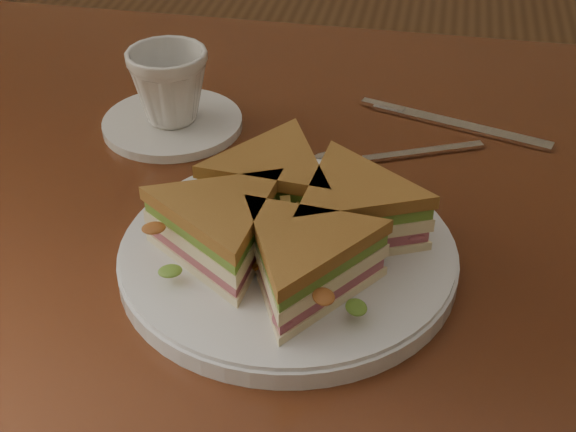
{
  "coord_description": "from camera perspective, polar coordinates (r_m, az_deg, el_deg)",
  "views": [
    {
      "loc": [
        0.1,
        -0.64,
        1.18
      ],
      "look_at": [
        0.0,
        -0.12,
        0.8
      ],
      "focal_mm": 50.0,
      "sensor_mm": 36.0,
      "label": 1
    }
  ],
  "objects": [
    {
      "name": "knife",
      "position": [
        0.9,
        11.23,
        6.52
      ],
      "size": [
        0.21,
        0.08,
        0.0
      ],
      "rotation": [
        0.0,
        0.0,
        -0.3
      ],
      "color": "silver",
      "rests_on": "table"
    },
    {
      "name": "spoon",
      "position": [
        0.82,
        4.92,
        4.02
      ],
      "size": [
        0.17,
        0.09,
        0.01
      ],
      "rotation": [
        0.0,
        0.0,
        0.43
      ],
      "color": "silver",
      "rests_on": "table"
    },
    {
      "name": "table",
      "position": [
        0.84,
        1.26,
        -3.67
      ],
      "size": [
        1.2,
        0.8,
        0.75
      ],
      "color": "#3C1A0D",
      "rests_on": "ground"
    },
    {
      "name": "coffee_cup",
      "position": [
        0.86,
        -8.46,
        9.13
      ],
      "size": [
        0.1,
        0.1,
        0.08
      ],
      "primitive_type": "imported",
      "rotation": [
        0.0,
        0.0,
        0.26
      ],
      "color": "silver",
      "rests_on": "saucer"
    },
    {
      "name": "sandwich_wedges",
      "position": [
        0.66,
        0.0,
        -0.35
      ],
      "size": [
        0.28,
        0.28,
        0.06
      ],
      "color": "#FEEDBB",
      "rests_on": "plate"
    },
    {
      "name": "plate",
      "position": [
        0.68,
        0.0,
        -2.87
      ],
      "size": [
        0.29,
        0.29,
        0.02
      ],
      "primitive_type": "cylinder",
      "color": "silver",
      "rests_on": "table"
    },
    {
      "name": "crisps_mound",
      "position": [
        0.66,
        0.0,
        -0.63
      ],
      "size": [
        0.09,
        0.09,
        0.05
      ],
      "primitive_type": null,
      "color": "orange",
      "rests_on": "plate"
    },
    {
      "name": "saucer",
      "position": [
        0.88,
        -8.2,
        6.55
      ],
      "size": [
        0.15,
        0.15,
        0.01
      ],
      "primitive_type": "cylinder",
      "color": "silver",
      "rests_on": "table"
    }
  ]
}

